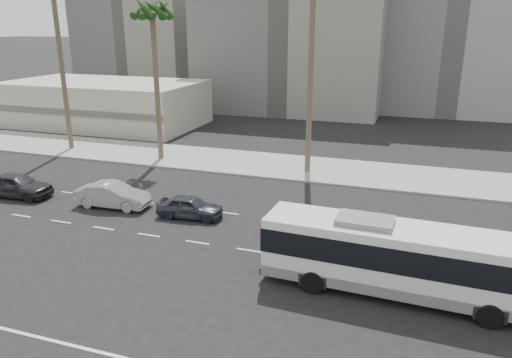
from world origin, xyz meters
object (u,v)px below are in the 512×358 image
at_px(city_bus, 398,257).
at_px(car_a, 190,207).
at_px(car_b, 113,195).
at_px(palm_mid, 152,13).
at_px(car_c, 17,185).

bearing_deg(city_bus, car_a, 160.47).
xyz_separation_m(car_a, car_b, (-5.50, 0.03, 0.10)).
bearing_deg(palm_mid, city_bus, -38.07).
height_order(city_bus, car_c, city_bus).
relative_size(car_c, palm_mid, 0.36).
bearing_deg(city_bus, palm_mid, 144.54).
distance_m(city_bus, car_a, 13.46).
xyz_separation_m(city_bus, car_a, (-12.42, 5.05, -1.08)).
height_order(car_b, palm_mid, palm_mid).
height_order(car_c, palm_mid, palm_mid).
xyz_separation_m(city_bus, car_c, (-25.30, 4.66, -0.93)).
xyz_separation_m(city_bus, car_b, (-17.92, 5.09, -0.97)).
bearing_deg(car_a, car_b, 84.66).
relative_size(car_b, car_c, 0.98).
distance_m(car_b, car_c, 7.39).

